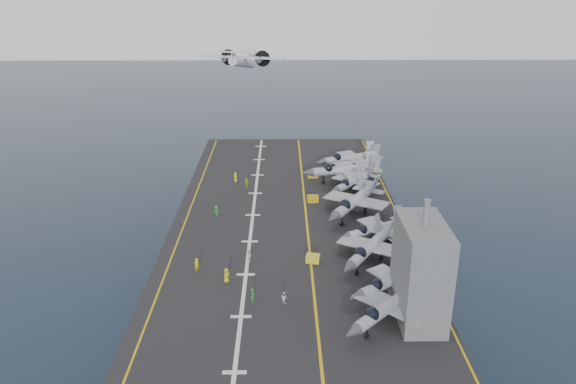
{
  "coord_description": "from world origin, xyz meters",
  "views": [
    {
      "loc": [
        -1.02,
        -86.84,
        48.78
      ],
      "look_at": [
        0.0,
        4.0,
        13.0
      ],
      "focal_mm": 35.0,
      "sensor_mm": 36.0,
      "label": 1
    }
  ],
  "objects_px": {
    "island_superstructure": "(422,260)",
    "fighter_jet_0": "(388,306)",
    "tow_cart_a": "(313,258)",
    "transport_plane": "(242,63)"
  },
  "relations": [
    {
      "from": "tow_cart_a",
      "to": "fighter_jet_0",
      "type": "bearing_deg",
      "value": -62.63
    },
    {
      "from": "island_superstructure",
      "to": "fighter_jet_0",
      "type": "relative_size",
      "value": 0.92
    },
    {
      "from": "island_superstructure",
      "to": "fighter_jet_0",
      "type": "distance_m",
      "value": 6.63
    },
    {
      "from": "transport_plane",
      "to": "island_superstructure",
      "type": "bearing_deg",
      "value": -73.3
    },
    {
      "from": "tow_cart_a",
      "to": "transport_plane",
      "type": "bearing_deg",
      "value": 101.02
    },
    {
      "from": "island_superstructure",
      "to": "tow_cart_a",
      "type": "bearing_deg",
      "value": 131.01
    },
    {
      "from": "fighter_jet_0",
      "to": "tow_cart_a",
      "type": "relative_size",
      "value": 7.65
    },
    {
      "from": "island_superstructure",
      "to": "fighter_jet_0",
      "type": "xyz_separation_m",
      "value": [
        -3.9,
        -1.61,
        -5.1
      ]
    },
    {
      "from": "island_superstructure",
      "to": "tow_cart_a",
      "type": "height_order",
      "value": "island_superstructure"
    },
    {
      "from": "fighter_jet_0",
      "to": "tow_cart_a",
      "type": "xyz_separation_m",
      "value": [
        -7.8,
        15.07,
        -1.82
      ]
    }
  ]
}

